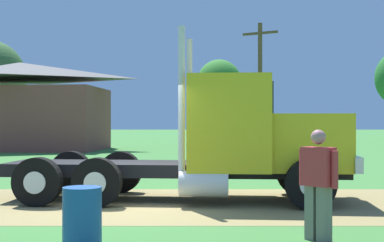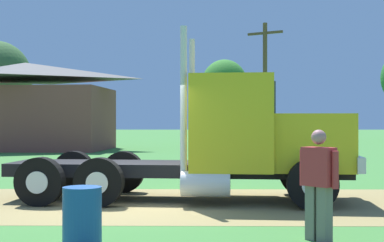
{
  "view_description": "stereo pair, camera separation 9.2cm",
  "coord_description": "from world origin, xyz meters",
  "px_view_note": "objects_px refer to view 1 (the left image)",
  "views": [
    {
      "loc": [
        1.43,
        -11.81,
        1.77
      ],
      "look_at": [
        1.37,
        0.89,
        1.76
      ],
      "focal_mm": 52.12,
      "sensor_mm": 36.0,
      "label": 1
    },
    {
      "loc": [
        1.52,
        -11.81,
        1.77
      ],
      "look_at": [
        1.37,
        0.89,
        1.76
      ],
      "focal_mm": 52.12,
      "sensor_mm": 36.0,
      "label": 2
    }
  ],
  "objects_px": {
    "truck_foreground_white": "(232,142)",
    "utility_pole_near": "(262,83)",
    "visitor_standing_near": "(321,180)",
    "shed_building": "(22,108)",
    "steel_barrel": "(85,218)"
  },
  "relations": [
    {
      "from": "truck_foreground_white",
      "to": "utility_pole_near",
      "type": "height_order",
      "value": "utility_pole_near"
    },
    {
      "from": "visitor_standing_near",
      "to": "shed_building",
      "type": "xyz_separation_m",
      "value": [
        -12.36,
        25.67,
        1.67
      ]
    },
    {
      "from": "truck_foreground_white",
      "to": "visitor_standing_near",
      "type": "height_order",
      "value": "truck_foreground_white"
    },
    {
      "from": "shed_building",
      "to": "utility_pole_near",
      "type": "height_order",
      "value": "utility_pole_near"
    },
    {
      "from": "truck_foreground_white",
      "to": "steel_barrel",
      "type": "height_order",
      "value": "truck_foreground_white"
    },
    {
      "from": "shed_building",
      "to": "utility_pole_near",
      "type": "bearing_deg",
      "value": -3.92
    },
    {
      "from": "truck_foreground_white",
      "to": "shed_building",
      "type": "bearing_deg",
      "value": 117.71
    },
    {
      "from": "truck_foreground_white",
      "to": "steel_barrel",
      "type": "distance_m",
      "value": 5.25
    },
    {
      "from": "truck_foreground_white",
      "to": "shed_building",
      "type": "distance_m",
      "value": 24.41
    },
    {
      "from": "truck_foreground_white",
      "to": "utility_pole_near",
      "type": "relative_size",
      "value": 1.02
    },
    {
      "from": "shed_building",
      "to": "utility_pole_near",
      "type": "xyz_separation_m",
      "value": [
        14.52,
        -0.99,
        1.46
      ]
    },
    {
      "from": "truck_foreground_white",
      "to": "visitor_standing_near",
      "type": "bearing_deg",
      "value": -75.94
    },
    {
      "from": "visitor_standing_near",
      "to": "utility_pole_near",
      "type": "relative_size",
      "value": 0.22
    },
    {
      "from": "steel_barrel",
      "to": "shed_building",
      "type": "xyz_separation_m",
      "value": [
        -8.98,
        26.18,
        2.14
      ]
    },
    {
      "from": "utility_pole_near",
      "to": "shed_building",
      "type": "bearing_deg",
      "value": 176.08
    }
  ]
}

